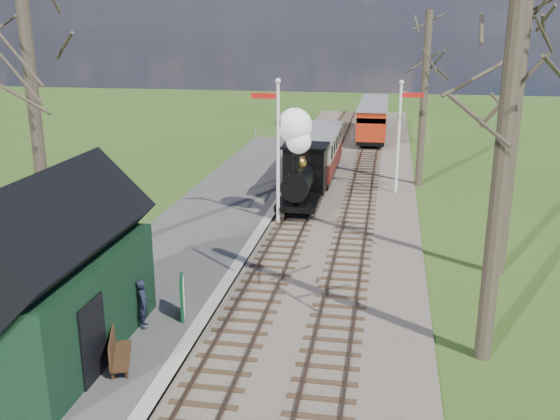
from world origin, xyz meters
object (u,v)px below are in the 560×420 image
Objects in this scene: bench at (116,351)px; semaphore_far at (401,129)px; red_carriage_a at (372,124)px; red_carriage_b at (374,113)px; sign_board at (182,297)px; locomotive at (301,165)px; person at (143,304)px; coach at (317,152)px; station_shed at (51,278)px; semaphore_near at (276,142)px.

semaphore_far is at bearing 69.37° from bench.
red_carriage_a is 3.29× the size of bench.
sign_board is (-4.39, -34.23, -0.70)m from red_carriage_b.
locomotive is 3.39× the size of person.
red_carriage_a is 1.00× the size of red_carriage_b.
coach is at bearing -26.02° from person.
station_shed is 0.83× the size of coach.
locomotive is (4.29, 14.07, -0.08)m from station_shed.
red_carriage_a is at bearing 76.80° from coach.
sign_board is 0.87× the size of person.
coach is (0.77, 8.13, -2.02)m from semaphore_near.
station_shed is at bearing -100.64° from red_carriage_b.
sign_board is (-1.78, -11.58, -1.37)m from locomotive.
bench is at bearing -99.24° from red_carriage_a.
red_carriage_b is at bearing 90.00° from red_carriage_a.
semaphore_far is at bearing 41.89° from locomotive.
coach is at bearing 84.60° from semaphore_near.
station_shed is at bearing -106.94° from locomotive.
red_carriage_a is (2.60, 11.09, -0.09)m from coach.
semaphore_near reaches higher than bench.
sign_board is (-1.79, -17.65, -0.79)m from coach.
semaphore_near is at bearing -28.18° from person.
red_carriage_b is (3.37, 24.72, -2.11)m from semaphore_near.
red_carriage_b is (-1.77, 18.72, -1.84)m from semaphore_far.
person reaches higher than bench.
sign_board is at bearing -111.66° from semaphore_far.
red_carriage_a and red_carriage_b have the same top height.
sign_board reaches higher than bench.
sign_board is 2.95m from bench.
semaphore_far is 16.88m from sign_board.
red_carriage_a is 4.19× the size of sign_board.
coach is 17.75m from sign_board.
person is at bearing -100.32° from semaphore_near.
station_shed is 4.03× the size of bench.
red_carriage_a is 32.01m from bench.
semaphore_far is at bearing 49.40° from semaphore_near.
coach is 4.88× the size of bench.
semaphore_near is 19.63m from red_carriage_a.
coach reaches higher than red_carriage_a.
red_carriage_a reaches higher than bench.
semaphore_near is at bearing -95.40° from coach.
semaphore_near is at bearing -110.13° from locomotive.
locomotive is (-4.39, -3.93, -1.16)m from semaphore_far.
station_shed is 2.73m from person.
locomotive is 0.93× the size of red_carriage_b.
sign_board is 1.17m from person.
semaphore_near is 9.97m from sign_board.
coach is (-4.37, 2.13, -1.75)m from semaphore_far.
red_carriage_a is at bearing 80.06° from semaphore_near.
station_shed is 1.22× the size of red_carriage_a.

